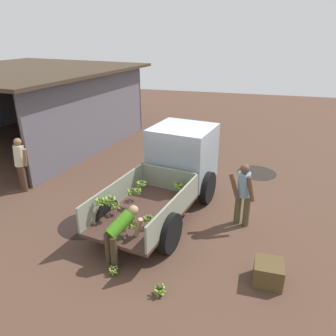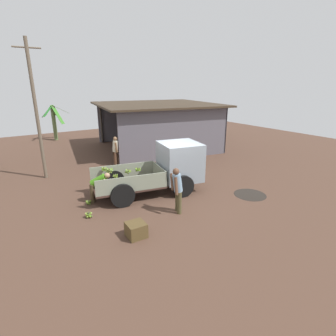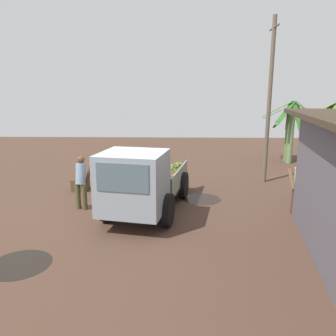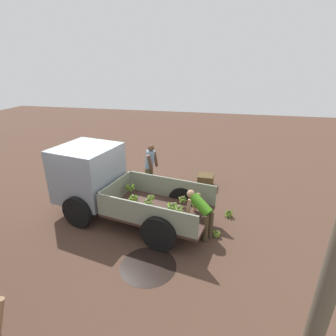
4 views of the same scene
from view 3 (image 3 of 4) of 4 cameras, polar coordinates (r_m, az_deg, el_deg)
name	(u,v)px [view 3 (image 3 of 4)]	position (r m, az deg, el deg)	size (l,w,h in m)	color
ground	(135,222)	(9.57, -5.74, -9.27)	(36.00, 36.00, 0.00)	#4D3528
mud_patch_0	(20,264)	(8.02, -24.42, -15.02)	(1.35, 1.35, 0.01)	black
mud_patch_1	(202,199)	(11.49, 5.91, -5.39)	(1.32, 1.32, 0.01)	black
cargo_truck	(138,184)	(9.26, -5.17, -2.78)	(4.80, 2.62, 2.09)	#402A23
utility_pole	(269,100)	(13.73, 17.24, 11.20)	(1.15, 0.16, 6.44)	brown
banana_palm_0	(289,131)	(18.49, 20.27, 5.98)	(2.48, 2.44, 2.94)	#597841
banana_palm_3	(291,129)	(18.02, 20.66, 6.38)	(2.36, 2.67, 3.20)	#698955
banana_palm_4	(336,129)	(19.10, 27.15, 6.04)	(2.69, 2.15, 3.20)	#5C6D3E
person_foreground_visitor	(81,180)	(10.62, -14.90, -2.01)	(0.49, 0.70, 1.70)	#4A4428
person_worker_loading	(161,171)	(12.27, -1.16, -0.55)	(0.79, 0.82, 1.21)	#403320
person_bystander_near_shed	(299,185)	(10.50, 21.86, -2.74)	(0.58, 0.62, 1.69)	#493021
banana_bunch_on_ground_0	(162,184)	(12.87, -1.07, -2.86)	(0.21, 0.21, 0.18)	#4D4532
banana_bunch_on_ground_1	(136,182)	(13.25, -5.66, -2.36)	(0.25, 0.26, 0.22)	#453E2D
wooden_crate_0	(80,184)	(12.80, -15.00, -2.79)	(0.56, 0.56, 0.46)	#4E3D21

